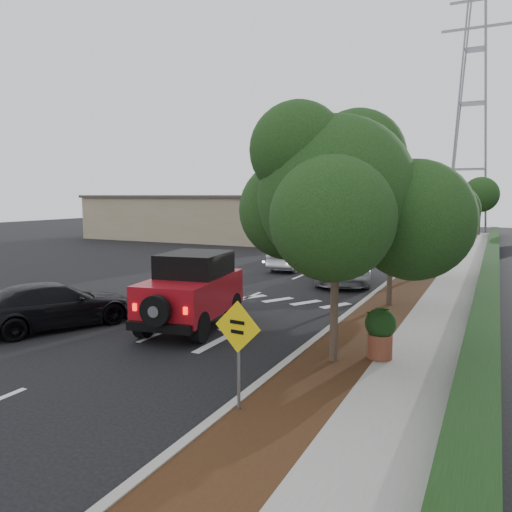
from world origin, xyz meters
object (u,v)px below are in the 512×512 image
Objects in this scene: red_jeep at (194,289)px; speed_hump_sign at (238,341)px; silver_suv_ahead at (342,267)px; black_suv_oncoming at (54,305)px.

speed_hump_sign is (4.33, -5.18, 0.27)m from red_jeep.
speed_hump_sign is at bearing -59.12° from red_jeep.
black_suv_oncoming is at bearing -132.29° from silver_suv_ahead.
speed_hump_sign reaches higher than black_suv_oncoming.
red_jeep is 0.96× the size of black_suv_oncoming.
silver_suv_ahead is 2.54× the size of speed_hump_sign.
red_jeep reaches higher than silver_suv_ahead.
silver_suv_ahead is at bearing -91.56° from black_suv_oncoming.
black_suv_oncoming is (-3.89, -2.08, -0.48)m from red_jeep.
black_suv_oncoming is (-5.93, -11.97, -0.03)m from silver_suv_ahead.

